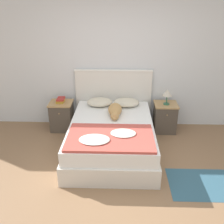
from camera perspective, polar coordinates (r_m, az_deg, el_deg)
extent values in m
plane|color=#896647|center=(3.63, 1.12, -17.26)|extent=(16.00, 16.00, 0.00)
cube|color=silver|center=(4.99, 1.64, 10.97)|extent=(9.00, 0.06, 2.55)
cube|color=silver|center=(4.41, -0.09, -6.66)|extent=(1.38, 1.95, 0.30)
cube|color=white|center=(4.28, -0.09, -3.65)|extent=(1.32, 1.89, 0.22)
cube|color=silver|center=(5.13, 0.31, 2.94)|extent=(1.46, 0.04, 1.11)
cylinder|color=silver|center=(4.96, 0.32, 8.94)|extent=(1.46, 0.06, 0.06)
cube|color=#4C4238|center=(5.14, -10.87, -0.97)|extent=(0.40, 0.38, 0.53)
cube|color=tan|center=(5.03, -11.11, 1.91)|extent=(0.43, 0.41, 0.03)
sphere|color=tan|center=(4.91, -11.48, -0.37)|extent=(0.02, 0.02, 0.02)
cube|color=#4C4238|center=(5.09, 11.42, -1.29)|extent=(0.40, 0.38, 0.53)
cube|color=tan|center=(4.98, 11.67, 1.62)|extent=(0.43, 0.41, 0.03)
sphere|color=tan|center=(4.85, 11.90, -0.70)|extent=(0.02, 0.02, 0.02)
ellipsoid|color=beige|center=(4.89, -2.69, 2.19)|extent=(0.47, 0.39, 0.13)
ellipsoid|color=beige|center=(4.87, 3.13, 2.12)|extent=(0.47, 0.39, 0.13)
cube|color=#BC4C42|center=(3.76, -0.37, -5.55)|extent=(1.24, 0.81, 0.04)
ellipsoid|color=silver|center=(3.66, -3.86, -5.98)|extent=(0.43, 0.32, 0.03)
ellipsoid|color=silver|center=(3.82, 2.47, -4.61)|extent=(0.37, 0.28, 0.03)
ellipsoid|color=tan|center=(4.50, 0.66, 0.58)|extent=(0.24, 0.42, 0.17)
sphere|color=tan|center=(4.29, 0.58, -0.93)|extent=(0.14, 0.14, 0.14)
ellipsoid|color=tan|center=(4.24, 0.56, -1.40)|extent=(0.06, 0.08, 0.06)
cone|color=tan|center=(4.28, 0.07, -0.22)|extent=(0.05, 0.05, 0.05)
cone|color=tan|center=(4.28, 1.11, -0.23)|extent=(0.05, 0.05, 0.05)
ellipsoid|color=tan|center=(4.69, 1.14, 0.90)|extent=(0.13, 0.19, 0.06)
cube|color=gold|center=(5.05, -11.18, 2.32)|extent=(0.14, 0.18, 0.03)
cube|color=orange|center=(5.04, -11.07, 2.62)|extent=(0.13, 0.20, 0.02)
cube|color=#AD2D28|center=(5.02, -11.10, 2.85)|extent=(0.14, 0.22, 0.02)
cylinder|color=#336B4C|center=(4.95, 11.74, 1.76)|extent=(0.11, 0.11, 0.02)
cylinder|color=#336B4C|center=(4.92, 11.83, 2.69)|extent=(0.02, 0.02, 0.15)
cone|color=beige|center=(4.87, 11.96, 4.15)|extent=(0.18, 0.18, 0.11)
cube|color=#335B70|center=(4.03, 21.65, -14.45)|extent=(1.30, 0.70, 0.00)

